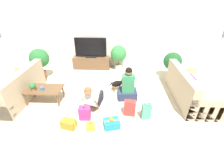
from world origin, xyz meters
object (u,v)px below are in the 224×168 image
object	(u,v)px
gift_box_a	(112,123)
gift_bag_a	(130,108)
coffee_table	(44,90)
person_kneeling	(93,96)
sofa_right	(189,90)
sofa_left	(17,89)
tv_console	(92,63)
gift_box_d	(85,113)
gift_box_b	(69,124)
tv	(91,49)
dog	(119,83)
gift_bag_b	(146,111)
mug	(42,89)
person_sitting	(128,87)
gift_box_c	(91,126)
potted_plant_back_right	(119,55)
tabletop_plant	(32,86)
potted_plant_corner_left	(40,59)
potted_plant_corner_right	(172,62)

from	to	relation	value
gift_box_a	gift_bag_a	bearing A→B (deg)	44.92
coffee_table	person_kneeling	xyz separation A→B (m)	(1.37, -0.20, -0.02)
sofa_right	sofa_left	bearing A→B (deg)	92.22
tv_console	gift_box_d	world-z (taller)	tv_console
gift_box_b	gift_box_d	bearing A→B (deg)	44.40
tv	gift_box_d	xyz separation A→B (m)	(0.31, -2.93, -0.64)
gift_bag_a	sofa_right	bearing A→B (deg)	23.90
dog	gift_bag_b	distance (m)	1.40
gift_bag_b	mug	bearing A→B (deg)	169.35
gift_box_a	gift_box_b	xyz separation A→B (m)	(-0.95, -0.07, 0.01)
sofa_left	sofa_right	xyz separation A→B (m)	(4.82, 0.19, -0.00)
person_sitting	gift_bag_b	distance (m)	0.92
person_kneeling	gift_box_c	world-z (taller)	person_kneeling
potted_plant_back_right	tabletop_plant	distance (m)	3.21
potted_plant_back_right	dog	bearing A→B (deg)	-89.14
potted_plant_back_right	potted_plant_corner_left	bearing A→B (deg)	-162.49
coffee_table	tabletop_plant	bearing A→B (deg)	-153.87
gift_bag_a	potted_plant_back_right	bearing A→B (deg)	96.36
person_sitting	dog	bearing A→B (deg)	-62.39
mug	coffee_table	bearing A→B (deg)	96.68
gift_box_d	mug	distance (m)	1.38
gift_bag_a	potted_plant_corner_right	bearing A→B (deg)	52.70
person_sitting	mug	distance (m)	2.28
potted_plant_corner_left	potted_plant_corner_right	world-z (taller)	potted_plant_corner_left
gift_box_b	mug	size ratio (longest dim) A/B	2.90
gift_box_b	gift_box_d	world-z (taller)	gift_box_d
tv	gift_box_c	bearing A→B (deg)	-81.32
tv	gift_box_c	xyz separation A→B (m)	(0.50, -3.25, -0.73)
mug	gift_box_d	bearing A→B (deg)	-25.10
potted_plant_corner_right	dog	xyz separation A→B (m)	(-1.82, -0.91, -0.36)
potted_plant_corner_left	gift_bag_b	xyz separation A→B (m)	(3.36, -1.96, -0.49)
sofa_right	gift_box_a	distance (m)	2.43
dog	gift_bag_a	bearing A→B (deg)	167.75
person_sitting	gift_box_a	world-z (taller)	person_sitting
person_sitting	gift_box_c	size ratio (longest dim) A/B	4.51
person_kneeling	gift_box_a	xyz separation A→B (m)	(0.50, -0.68, -0.25)
coffee_table	tv_console	size ratio (longest dim) A/B	0.68
sofa_left	tv_console	distance (m)	2.79
potted_plant_corner_right	person_kneeling	size ratio (longest dim) A/B	1.13
coffee_table	gift_bag_a	size ratio (longest dim) A/B	2.31
tv_console	mug	bearing A→B (deg)	-111.15
person_kneeling	dog	distance (m)	1.08
mug	tv_console	bearing A→B (deg)	68.85
dog	person_kneeling	bearing A→B (deg)	117.05
tv	person_sitting	distance (m)	2.49
tv	potted_plant_corner_right	xyz separation A→B (m)	(2.92, -0.71, -0.20)
gift_box_a	gift_box_d	size ratio (longest dim) A/B	1.03
person_kneeling	mug	size ratio (longest dim) A/B	6.88
tabletop_plant	coffee_table	bearing A→B (deg)	26.13
potted_plant_corner_right	gift_box_a	bearing A→B (deg)	-128.77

